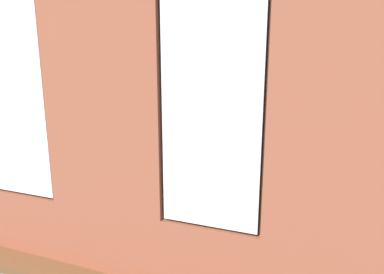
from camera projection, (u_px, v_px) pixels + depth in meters
ground_plane at (201, 185)px, 6.41m from camera, size 6.22×6.59×0.10m
brick_wall_with_windows at (103, 113)px, 3.37m from camera, size 5.62×0.30×3.51m
white_wall_right at (67, 85)px, 6.79m from camera, size 0.10×5.59×3.51m
couch_by_window at (82, 206)px, 4.57m from camera, size 1.87×0.87×0.80m
couch_left at (322, 185)px, 5.33m from camera, size 0.92×2.09×0.80m
coffee_table at (200, 160)px, 6.47m from camera, size 1.27×0.79×0.45m
cup_ceramic at (194, 153)px, 6.60m from camera, size 0.07×0.07×0.08m
candle_jar at (179, 154)px, 6.47m from camera, size 0.08×0.08×0.12m
table_plant_small at (200, 151)px, 6.43m from camera, size 0.15×0.15×0.23m
remote_silver at (203, 159)px, 6.32m from camera, size 0.13×0.17×0.02m
media_console at (100, 151)px, 7.51m from camera, size 1.22×0.42×0.59m
tv_flatscreen at (99, 119)px, 7.35m from camera, size 1.20×0.20×0.81m
potted_plant_near_tv at (90, 153)px, 6.29m from camera, size 0.50×0.50×0.87m
potted_plant_corner_near_left at (333, 124)px, 7.52m from camera, size 0.88×0.99×1.34m
potted_plant_foreground_right at (152, 124)px, 9.07m from camera, size 0.82×1.00×1.23m
potted_plant_by_left_couch at (301, 159)px, 6.83m from camera, size 0.28×0.28×0.44m
potted_plant_corner_far_left at (339, 229)px, 3.32m from camera, size 0.92×0.83×1.32m
potted_plant_between_couches at (179, 203)px, 4.08m from camera, size 0.57×0.57×0.87m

